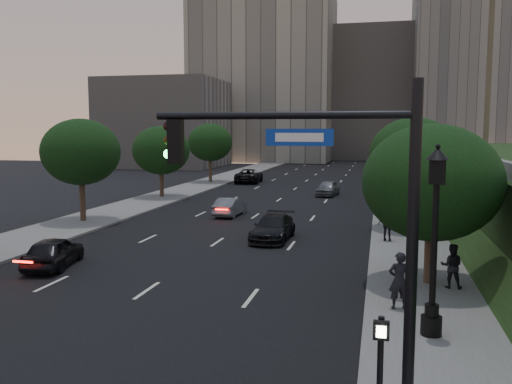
% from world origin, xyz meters
% --- Properties ---
extents(ground, '(160.00, 160.00, 0.00)m').
position_xyz_m(ground, '(0.00, 0.00, 0.00)').
color(ground, black).
rests_on(ground, ground).
extents(road_surface, '(16.00, 140.00, 0.02)m').
position_xyz_m(road_surface, '(0.00, 30.00, 0.01)').
color(road_surface, black).
rests_on(road_surface, ground).
extents(sidewalk_right, '(4.50, 140.00, 0.15)m').
position_xyz_m(sidewalk_right, '(10.25, 30.00, 0.07)').
color(sidewalk_right, slate).
rests_on(sidewalk_right, ground).
extents(sidewalk_left, '(4.50, 140.00, 0.15)m').
position_xyz_m(sidewalk_left, '(-10.25, 30.00, 0.07)').
color(sidewalk_left, slate).
rests_on(sidewalk_left, ground).
extents(parapet_wall, '(0.35, 90.00, 0.70)m').
position_xyz_m(parapet_wall, '(13.50, 28.00, 4.35)').
color(parapet_wall, slate).
rests_on(parapet_wall, embankment).
extents(office_block_left, '(26.00, 20.00, 32.00)m').
position_xyz_m(office_block_left, '(-14.00, 92.00, 16.00)').
color(office_block_left, gray).
rests_on(office_block_left, ground).
extents(office_block_mid, '(22.00, 18.00, 26.00)m').
position_xyz_m(office_block_mid, '(6.00, 102.00, 13.00)').
color(office_block_mid, gray).
rests_on(office_block_mid, ground).
extents(office_block_right, '(20.00, 22.00, 36.00)m').
position_xyz_m(office_block_right, '(24.00, 96.00, 18.00)').
color(office_block_right, gray).
rests_on(office_block_right, ground).
extents(office_block_filler, '(18.00, 16.00, 14.00)m').
position_xyz_m(office_block_filler, '(-26.00, 70.00, 7.00)').
color(office_block_filler, gray).
rests_on(office_block_filler, ground).
extents(tree_right_a, '(5.20, 5.20, 6.24)m').
position_xyz_m(tree_right_a, '(10.30, 8.00, 4.02)').
color(tree_right_a, '#38281C').
rests_on(tree_right_a, ground).
extents(tree_right_b, '(5.20, 5.20, 6.74)m').
position_xyz_m(tree_right_b, '(10.30, 20.00, 4.52)').
color(tree_right_b, '#38281C').
rests_on(tree_right_b, ground).
extents(tree_right_c, '(5.20, 5.20, 6.24)m').
position_xyz_m(tree_right_c, '(10.30, 33.00, 4.02)').
color(tree_right_c, '#38281C').
rests_on(tree_right_c, ground).
extents(tree_right_d, '(5.20, 5.20, 6.74)m').
position_xyz_m(tree_right_d, '(10.30, 47.00, 4.52)').
color(tree_right_d, '#38281C').
rests_on(tree_right_d, ground).
extents(tree_right_e, '(5.20, 5.20, 6.24)m').
position_xyz_m(tree_right_e, '(10.30, 62.00, 4.02)').
color(tree_right_e, '#38281C').
rests_on(tree_right_e, ground).
extents(tree_left_b, '(5.00, 5.00, 6.71)m').
position_xyz_m(tree_left_b, '(-10.30, 18.00, 4.58)').
color(tree_left_b, '#38281C').
rests_on(tree_left_b, ground).
extents(tree_left_c, '(5.00, 5.00, 6.34)m').
position_xyz_m(tree_left_c, '(-10.30, 31.00, 4.21)').
color(tree_left_c, '#38281C').
rests_on(tree_left_c, ground).
extents(tree_left_d, '(5.00, 5.00, 6.71)m').
position_xyz_m(tree_left_d, '(-10.30, 45.00, 4.58)').
color(tree_left_d, '#38281C').
rests_on(tree_left_d, ground).
extents(traffic_signal_mast, '(5.68, 0.56, 7.00)m').
position_xyz_m(traffic_signal_mast, '(7.97, -2.18, 3.67)').
color(traffic_signal_mast, black).
rests_on(traffic_signal_mast, ground).
extents(street_lamp, '(0.64, 0.64, 5.62)m').
position_xyz_m(street_lamp, '(9.93, 2.47, 2.63)').
color(street_lamp, black).
rests_on(street_lamp, ground).
extents(pedestrian_signal, '(0.30, 0.33, 2.50)m').
position_xyz_m(pedestrian_signal, '(8.49, -3.16, 1.57)').
color(pedestrian_signal, black).
rests_on(pedestrian_signal, ground).
extents(sedan_near_left, '(2.42, 4.28, 1.37)m').
position_xyz_m(sedan_near_left, '(-5.45, 7.39, 0.69)').
color(sedan_near_left, black).
rests_on(sedan_near_left, ground).
extents(sedan_mid_left, '(1.54, 4.00, 1.30)m').
position_xyz_m(sedan_mid_left, '(-1.77, 22.87, 0.65)').
color(sedan_mid_left, slate).
rests_on(sedan_mid_left, ground).
extents(sedan_far_left, '(3.04, 5.85, 1.57)m').
position_xyz_m(sedan_far_left, '(-6.08, 46.17, 0.79)').
color(sedan_far_left, black).
rests_on(sedan_far_left, ground).
extents(sedan_near_right, '(2.00, 4.71, 1.35)m').
position_xyz_m(sedan_near_right, '(2.77, 15.31, 0.68)').
color(sedan_near_right, black).
rests_on(sedan_near_right, ground).
extents(sedan_far_right, '(2.14, 4.30, 1.41)m').
position_xyz_m(sedan_far_right, '(3.79, 36.05, 0.70)').
color(sedan_far_right, slate).
rests_on(sedan_far_right, ground).
extents(pedestrian_a, '(0.77, 0.59, 1.90)m').
position_xyz_m(pedestrian_a, '(9.08, 4.63, 1.10)').
color(pedestrian_a, black).
rests_on(pedestrian_a, sidewalk_right).
extents(pedestrian_b, '(0.86, 0.70, 1.66)m').
position_xyz_m(pedestrian_b, '(11.07, 7.50, 0.98)').
color(pedestrian_b, black).
rests_on(pedestrian_b, sidewalk_right).
extents(pedestrian_c, '(1.06, 0.56, 1.73)m').
position_xyz_m(pedestrian_c, '(8.86, 15.75, 1.01)').
color(pedestrian_c, black).
rests_on(pedestrian_c, sidewalk_right).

